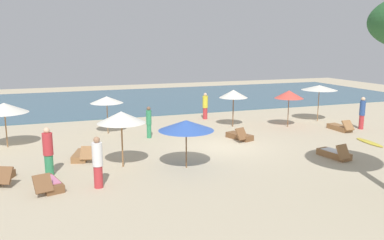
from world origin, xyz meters
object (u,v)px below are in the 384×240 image
Objects in this scene: lounger_4 at (240,136)px; person_4 at (205,106)px; umbrella_7 at (233,94)px; surfboard at (369,142)px; umbrella_2 at (319,88)px; umbrella_3 at (289,94)px; person_2 at (362,113)px; lounger_1 at (340,127)px; lounger_2 at (82,155)px; umbrella_5 at (4,108)px; person_0 at (48,151)px; umbrella_6 at (121,117)px; person_3 at (149,122)px; umbrella_0 at (186,125)px; person_1 at (98,162)px; umbrella_1 at (107,100)px; lounger_0 at (49,184)px; lounger_5 at (335,154)px.

person_4 is (0.36, 5.82, 0.71)m from lounger_4.
surfboard is (4.79, -5.93, -1.96)m from umbrella_7.
umbrella_2 is 1.06× the size of umbrella_3.
lounger_4 is 0.93× the size of person_2.
lounger_1 is at bearing -29.54° from umbrella_7.
umbrella_7 is 10.09m from lounger_2.
umbrella_5 reaches higher than person_0.
lounger_2 is at bearing -141.45° from person_4.
lounger_1 is at bearing -44.04° from person_4.
lounger_1 is at bearing -0.43° from lounger_4.
umbrella_3 is at bearing -20.53° from umbrella_7.
umbrella_6 is 1.16× the size of surfboard.
lounger_1 is at bearing 78.24° from surfboard.
lounger_2 is 8.13m from lounger_4.
umbrella_7 reaches higher than person_0.
umbrella_7 is at bearing 159.47° from umbrella_3.
lounger_1 is 11.03m from person_3.
umbrella_0 reaches higher than person_1.
umbrella_6 is 2.65m from person_1.
umbrella_1 is 1.19× the size of lounger_4.
person_2 is at bearing 15.80° from umbrella_0.
umbrella_7 is at bearing 176.67° from umbrella_2.
lounger_2 is (-14.51, -0.86, -0.00)m from lounger_1.
umbrella_3 is at bearing 24.00° from lounger_0.
umbrella_7 is at bearing 34.47° from lounger_0.
lounger_2 is 1.06× the size of person_3.
umbrella_5 reaches higher than person_3.
lounger_2 reaches higher than surfboard.
lounger_0 is at bearing -156.03° from lounger_4.
umbrella_5 is at bearing 110.49° from person_0.
lounger_1 reaches higher than surfboard.
lounger_4 is at bearing 23.97° from lounger_0.
surfboard is (13.91, -2.02, -0.13)m from lounger_2.
umbrella_2 is 8.67m from lounger_5.
umbrella_3 reaches higher than lounger_4.
person_1 reaches higher than person_3.
umbrella_6 is 12.60m from surfboard.
lounger_1 is (10.63, 3.52, -1.58)m from umbrella_0.
umbrella_2 reaches higher than umbrella_6.
umbrella_2 reaches higher than umbrella_0.
person_0 is (-13.56, -4.55, -1.02)m from umbrella_3.
umbrella_0 is 10.19m from surfboard.
umbrella_0 is 5.36m from person_0.
umbrella_1 is at bearing 175.63° from umbrella_2.
person_2 is (14.14, -3.85, -0.93)m from umbrella_1.
umbrella_2 reaches higher than umbrella_7.
umbrella_0 is at bearing -87.84° from person_3.
umbrella_0 is at bearing -146.97° from umbrella_3.
person_2 reaches higher than person_1.
lounger_1 is 6.43m from lounger_4.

